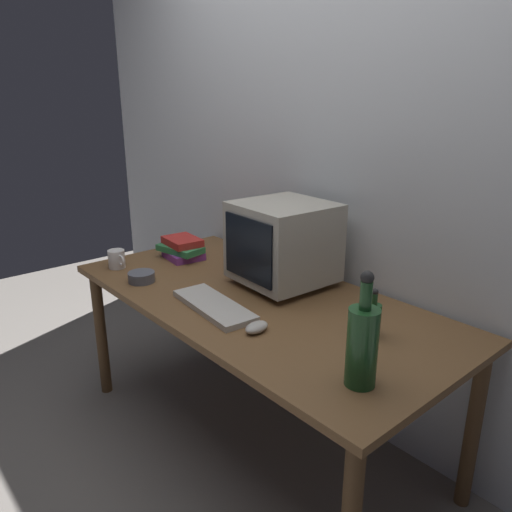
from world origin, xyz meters
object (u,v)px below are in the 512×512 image
at_px(crt_monitor, 283,243).
at_px(bottle_short, 373,319).
at_px(book_stack, 182,248).
at_px(keyboard, 214,306).
at_px(bottle_tall, 362,343).
at_px(cd_spindle, 142,277).
at_px(mug, 117,259).
at_px(computer_mouse, 257,327).
at_px(metal_canister, 245,252).

height_order(crt_monitor, bottle_short, crt_monitor).
bearing_deg(book_stack, keyboard, -22.11).
xyz_separation_m(bottle_tall, cd_spindle, (-1.17, -0.08, -0.11)).
relative_size(crt_monitor, mug, 3.39).
relative_size(crt_monitor, computer_mouse, 4.07).
bearing_deg(keyboard, bottle_tall, 6.09).
height_order(crt_monitor, cd_spindle, crt_monitor).
bearing_deg(bottle_short, mug, -164.16).
bearing_deg(bottle_short, crt_monitor, 169.38).
distance_m(keyboard, computer_mouse, 0.26).
xyz_separation_m(crt_monitor, keyboard, (0.01, -0.39, -0.18)).
xyz_separation_m(bottle_tall, metal_canister, (-1.02, 0.41, -0.06)).
relative_size(bottle_tall, bottle_short, 1.97).
bearing_deg(metal_canister, computer_mouse, -36.31).
xyz_separation_m(computer_mouse, book_stack, (-0.88, 0.26, 0.03)).
bearing_deg(computer_mouse, bottle_short, 37.79).
bearing_deg(keyboard, computer_mouse, 4.71).
bearing_deg(mug, crt_monitor, 33.82).
relative_size(crt_monitor, bottle_tall, 1.15).
distance_m(bottle_tall, metal_canister, 1.10).
distance_m(bottle_tall, mug, 1.42).
xyz_separation_m(bottle_short, mug, (-1.25, -0.36, -0.02)).
xyz_separation_m(bottle_tall, bottle_short, (-0.16, 0.27, -0.07)).
height_order(bottle_tall, bottle_short, bottle_tall).
height_order(crt_monitor, bottle_tall, crt_monitor).
relative_size(bottle_tall, mug, 2.94).
relative_size(book_stack, cd_spindle, 2.13).
bearing_deg(bottle_short, cd_spindle, -160.52).
bearing_deg(mug, metal_canister, 51.09).
xyz_separation_m(bottle_short, cd_spindle, (-1.01, -0.36, -0.04)).
relative_size(keyboard, book_stack, 1.64).
bearing_deg(crt_monitor, mug, -146.18).
bearing_deg(computer_mouse, mug, 177.28).
bearing_deg(metal_canister, book_stack, -152.71).
height_order(computer_mouse, cd_spindle, cd_spindle).
xyz_separation_m(keyboard, book_stack, (-0.62, 0.25, 0.04)).
bearing_deg(bottle_tall, book_stack, 169.60).
distance_m(bottle_tall, book_stack, 1.36).
distance_m(crt_monitor, cd_spindle, 0.66).
height_order(crt_monitor, computer_mouse, crt_monitor).
xyz_separation_m(keyboard, metal_canister, (-0.31, 0.41, 0.06)).
bearing_deg(crt_monitor, metal_canister, 174.85).
relative_size(keyboard, bottle_short, 2.34).
distance_m(keyboard, metal_canister, 0.52).
bearing_deg(metal_canister, crt_monitor, -5.15).
distance_m(crt_monitor, book_stack, 0.64).
bearing_deg(bottle_short, book_stack, -178.52).
bearing_deg(bottle_tall, cd_spindle, -176.02).
height_order(mug, cd_spindle, mug).
bearing_deg(mug, keyboard, 5.97).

